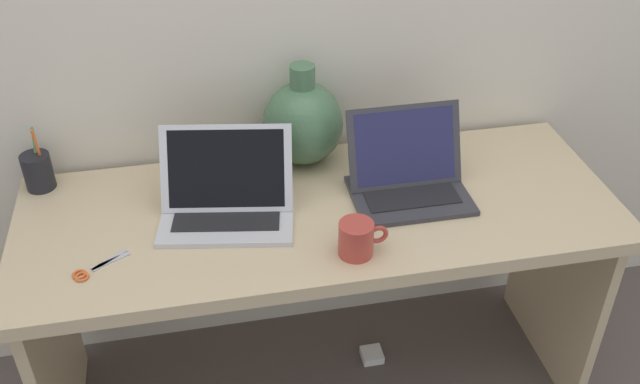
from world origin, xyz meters
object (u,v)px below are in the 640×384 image
(green_vase, at_px, (303,122))
(coffee_mug, at_px, (357,239))
(scissors, at_px, (91,270))
(power_brick, at_px, (372,355))
(laptop_right, at_px, (407,172))
(laptop_left, at_px, (227,194))
(pen_cup, at_px, (38,171))

(green_vase, distance_m, coffee_mug, 0.46)
(scissors, relative_size, power_brick, 1.94)
(laptop_right, bearing_deg, laptop_left, -179.48)
(laptop_left, xyz_separation_m, coffee_mug, (0.30, -0.23, -0.01))
(pen_cup, distance_m, scissors, 0.43)
(coffee_mug, height_order, pen_cup, pen_cup)
(coffee_mug, xyz_separation_m, power_brick, (0.14, 0.28, -0.75))
(coffee_mug, bearing_deg, green_vase, 96.42)
(laptop_left, height_order, coffee_mug, laptop_left)
(scissors, bearing_deg, laptop_right, 11.81)
(scissors, bearing_deg, coffee_mug, -5.27)
(green_vase, distance_m, scissors, 0.72)
(scissors, height_order, power_brick, scissors)
(coffee_mug, height_order, scissors, coffee_mug)
(coffee_mug, distance_m, pen_cup, 0.92)
(laptop_right, relative_size, coffee_mug, 2.53)
(pen_cup, xyz_separation_m, power_brick, (0.94, -0.17, -0.76))
(coffee_mug, relative_size, pen_cup, 0.66)
(scissors, xyz_separation_m, power_brick, (0.78, 0.22, -0.71))
(coffee_mug, bearing_deg, pen_cup, 150.40)
(pen_cup, bearing_deg, laptop_right, -12.36)
(laptop_left, distance_m, scissors, 0.39)
(laptop_right, distance_m, scissors, 0.86)
(coffee_mug, xyz_separation_m, pen_cup, (-0.80, 0.45, 0.01))
(laptop_left, relative_size, scissors, 2.81)
(laptop_right, relative_size, green_vase, 1.05)
(laptop_right, bearing_deg, pen_cup, 167.64)
(pen_cup, bearing_deg, power_brick, -10.42)
(coffee_mug, bearing_deg, laptop_left, 142.09)
(laptop_right, relative_size, scissors, 2.34)
(coffee_mug, bearing_deg, laptop_right, 49.72)
(power_brick, bearing_deg, laptop_left, -173.53)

